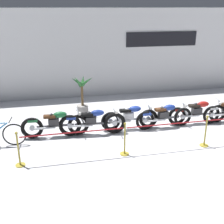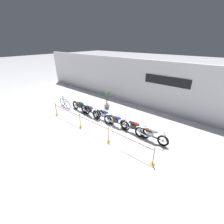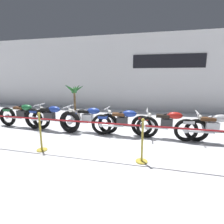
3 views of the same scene
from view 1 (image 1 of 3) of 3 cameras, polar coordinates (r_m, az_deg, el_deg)
ground_plane at (r=10.06m, az=8.38°, el=-4.58°), size 120.00×120.00×0.00m
back_wall at (r=14.18m, az=1.60°, el=11.93°), size 28.00×0.29×4.20m
motorcycle_green_0 at (r=9.84m, az=-11.39°, el=-2.39°), size 2.33×0.62×0.96m
motorcycle_blue_1 at (r=9.80m, az=-3.94°, el=-2.06°), size 2.35×0.62×0.97m
motorcycle_blue_2 at (r=10.25m, az=3.70°, el=-1.11°), size 2.14×0.62×0.94m
motorcycle_blue_3 at (r=10.54m, az=10.64°, el=-0.78°), size 2.23×0.62×0.93m
motorcycle_red_4 at (r=11.23m, az=17.07°, el=-0.05°), size 2.37×0.62×0.93m
potted_palm_left_of_row at (r=11.73m, az=-6.11°, el=3.43°), size 0.97×1.00×1.68m
stanchion_far_left at (r=8.37m, az=2.10°, el=-4.32°), size 8.75×0.28×1.05m
stanchion_mid_left at (r=8.55m, az=2.59°, el=-6.46°), size 0.28×0.28×1.05m
stanchion_mid_right at (r=9.53m, az=18.39°, el=-4.59°), size 0.28×0.28×1.05m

